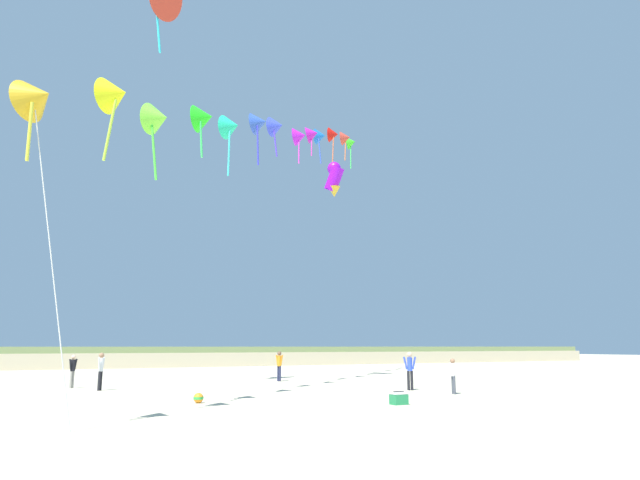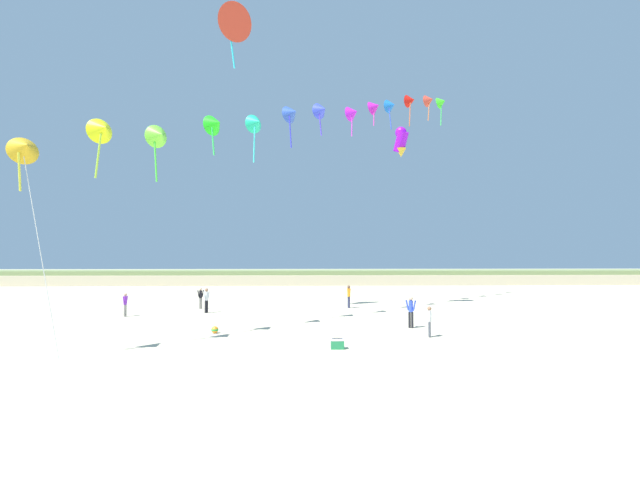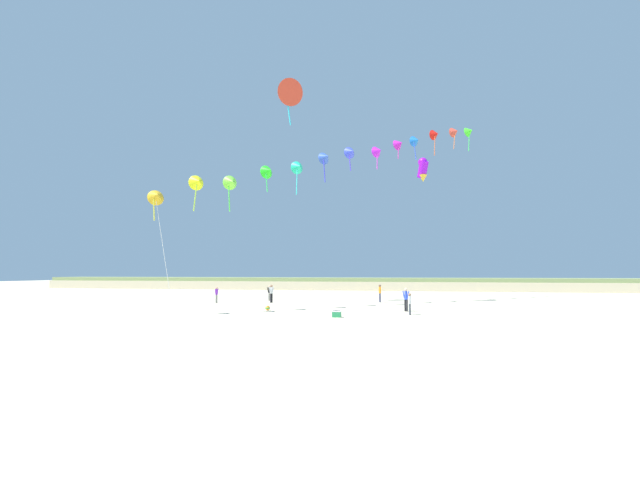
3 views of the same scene
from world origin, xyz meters
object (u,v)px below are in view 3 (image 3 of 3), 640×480
(large_kite_mid_trail, at_px, (289,93))
(person_far_left, at_px, (380,292))
(person_far_center, at_px, (406,298))
(large_kite_low_lead, at_px, (423,169))
(person_far_right, at_px, (217,294))
(beach_cooler, at_px, (337,314))
(person_near_left, at_px, (271,292))
(person_near_right, at_px, (269,292))
(beach_ball, at_px, (268,308))
(person_mid_center, at_px, (410,302))

(large_kite_mid_trail, bearing_deg, person_far_left, 17.34)
(person_far_center, height_order, large_kite_low_lead, large_kite_low_lead)
(person_far_right, bearing_deg, beach_cooler, -37.66)
(person_far_center, bearing_deg, person_near_left, 152.28)
(person_far_left, bearing_deg, person_near_left, -166.27)
(person_near_right, xyz_separation_m, person_far_center, (13.79, -9.09, 0.09))
(large_kite_mid_trail, distance_m, beach_cooler, 24.53)
(person_near_right, relative_size, beach_cooler, 2.78)
(person_near_right, height_order, beach_ball, person_near_right)
(person_far_left, height_order, person_far_center, person_far_center)
(person_far_left, relative_size, large_kite_mid_trail, 0.37)
(person_far_right, bearing_deg, person_far_left, 15.32)
(person_far_left, distance_m, person_far_right, 15.78)
(person_near_left, height_order, person_near_right, person_near_left)
(person_far_left, xyz_separation_m, large_kite_low_lead, (4.33, 0.92, 12.26))
(person_far_left, bearing_deg, person_far_center, -74.71)
(person_far_right, xyz_separation_m, large_kite_low_lead, (19.55, 5.09, 12.37))
(beach_cooler, bearing_deg, person_near_right, 123.19)
(beach_cooler, relative_size, beach_ball, 1.59)
(large_kite_mid_trail, bearing_deg, beach_ball, -85.47)
(person_mid_center, relative_size, person_far_center, 0.86)
(person_far_center, bearing_deg, person_near_right, 146.61)
(large_kite_low_lead, height_order, beach_ball, large_kite_low_lead)
(person_far_left, height_order, large_kite_low_lead, large_kite_low_lead)
(person_mid_center, bearing_deg, person_far_left, 103.13)
(person_mid_center, xyz_separation_m, person_far_center, (-0.26, 2.70, 0.15))
(person_near_left, bearing_deg, beach_ball, -74.01)
(beach_cooler, bearing_deg, person_far_left, 82.36)
(person_far_left, relative_size, beach_ball, 4.78)
(large_kite_low_lead, bearing_deg, person_far_center, -100.08)
(person_near_right, bearing_deg, beach_cooler, -56.81)
(person_mid_center, bearing_deg, beach_ball, 172.53)
(person_far_right, distance_m, person_far_center, 18.46)
(large_kite_mid_trail, bearing_deg, large_kite_low_lead, 15.59)
(beach_ball, bearing_deg, person_far_right, 138.68)
(person_far_right, relative_size, large_kite_low_lead, 0.63)
(person_near_right, xyz_separation_m, person_far_left, (11.27, 0.15, 0.07))
(person_far_left, bearing_deg, person_near_right, -179.22)
(person_far_left, distance_m, beach_cooler, 14.57)
(beach_ball, bearing_deg, person_mid_center, -7.47)
(person_near_left, bearing_deg, person_far_center, -27.72)
(person_near_right, height_order, person_mid_center, person_near_right)
(person_near_right, xyz_separation_m, person_mid_center, (14.05, -11.79, -0.06))
(person_mid_center, distance_m, large_kite_low_lead, 17.93)
(person_mid_center, distance_m, beach_cooler, 5.37)
(person_far_center, height_order, beach_cooler, person_far_center)
(person_near_left, distance_m, large_kite_mid_trail, 19.77)
(large_kite_low_lead, bearing_deg, person_mid_center, -96.87)
(beach_cooler, bearing_deg, large_kite_mid_trail, 119.62)
(large_kite_low_lead, bearing_deg, beach_ball, -137.09)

